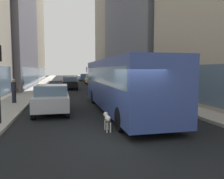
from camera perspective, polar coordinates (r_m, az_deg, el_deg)
ground_plane at (r=42.70m, az=-9.87°, el=1.66°), size 120.00×120.00×0.00m
sidewalk_left at (r=42.78m, az=-17.53°, el=1.61°), size 2.40×110.00×0.15m
sidewalk_right at (r=43.36m, az=-2.33°, el=1.88°), size 2.40×110.00×0.15m
building_left_far at (r=55.76m, az=-23.59°, el=16.50°), size 10.54×22.36×27.87m
building_right_far at (r=58.61m, az=1.35°, el=15.86°), size 8.10×22.05×26.95m
transit_bus at (r=13.09m, az=2.31°, el=2.00°), size 2.78×11.53×3.05m
car_red_coupe at (r=35.46m, az=-11.22°, el=2.30°), size 1.81×4.59×1.62m
car_black_suv at (r=28.87m, az=-10.83°, el=1.69°), size 1.81×4.24×1.62m
car_silver_sedan at (r=13.29m, az=-15.27°, el=-2.25°), size 1.88×4.37×1.62m
car_grey_wagon at (r=22.42m, az=0.11°, el=0.83°), size 1.81×4.15×1.62m
car_yellow_taxi at (r=38.13m, az=-5.30°, el=2.56°), size 1.84×4.72×1.62m
car_blue_hatchback at (r=50.43m, az=-7.17°, el=3.14°), size 1.89×4.13×1.62m
dalmatian_dog at (r=9.03m, az=-1.22°, el=-7.48°), size 0.22×0.96×0.72m
pedestrian_with_handbag at (r=17.14m, az=-23.99°, el=-0.27°), size 0.45×0.34×1.69m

